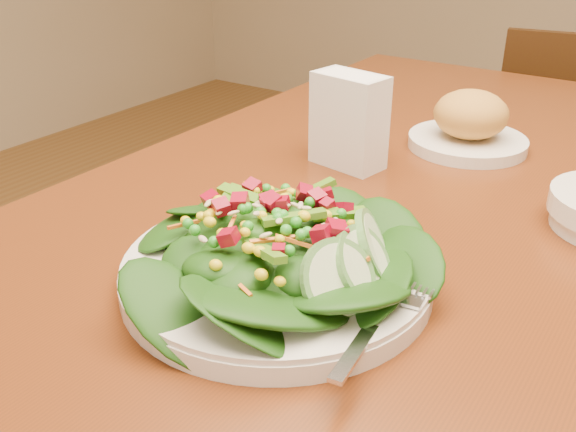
% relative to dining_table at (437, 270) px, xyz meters
% --- Properties ---
extents(dining_table, '(0.90, 1.40, 0.75)m').
position_rel_dining_table_xyz_m(dining_table, '(0.00, 0.00, 0.00)').
color(dining_table, '#58250C').
rests_on(dining_table, ground_plane).
extents(chair_far, '(0.43, 0.43, 0.81)m').
position_rel_dining_table_xyz_m(chair_far, '(-0.03, 1.00, -0.22)').
color(chair_far, black).
rests_on(chair_far, ground_plane).
extents(salad_plate, '(0.31, 0.31, 0.09)m').
position_rel_dining_table_xyz_m(salad_plate, '(-0.06, -0.27, 0.13)').
color(salad_plate, silver).
rests_on(salad_plate, dining_table).
extents(bread_plate, '(0.18, 0.18, 0.09)m').
position_rel_dining_table_xyz_m(bread_plate, '(-0.04, 0.20, 0.14)').
color(bread_plate, silver).
rests_on(bread_plate, dining_table).
extents(napkin_holder, '(0.11, 0.07, 0.13)m').
position_rel_dining_table_xyz_m(napkin_holder, '(-0.16, 0.04, 0.17)').
color(napkin_holder, white).
rests_on(napkin_holder, dining_table).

